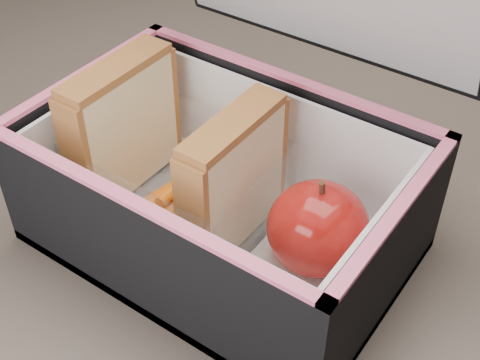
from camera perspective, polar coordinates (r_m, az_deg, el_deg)
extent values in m
cube|color=brown|center=(0.54, -0.39, -9.71)|extent=(1.20, 0.80, 0.03)
cube|color=#382D26|center=(1.26, -11.59, 0.97)|extent=(0.05, 0.05, 0.72)
cube|color=beige|center=(0.57, -10.60, 4.64)|extent=(0.01, 0.10, 0.11)
cube|color=#B0565A|center=(0.56, -9.90, 3.99)|extent=(0.01, 0.10, 0.10)
cube|color=beige|center=(0.56, -9.29, 4.04)|extent=(0.01, 0.10, 0.11)
cube|color=brown|center=(0.53, -10.65, 9.26)|extent=(0.03, 0.10, 0.01)
cube|color=beige|center=(0.51, -1.32, 0.16)|extent=(0.01, 0.10, 0.10)
cube|color=#B0565A|center=(0.51, -0.55, -0.54)|extent=(0.01, 0.09, 0.10)
cube|color=beige|center=(0.50, 0.22, -0.55)|extent=(0.01, 0.10, 0.10)
cube|color=brown|center=(0.47, -0.60, 4.78)|extent=(0.03, 0.10, 0.01)
cylinder|color=#E43F02|center=(0.58, -3.33, -0.11)|extent=(0.02, 0.08, 0.01)
cylinder|color=#E43F02|center=(0.55, -3.86, -1.13)|extent=(0.02, 0.08, 0.01)
cylinder|color=#E43F02|center=(0.55, -4.42, 0.39)|extent=(0.01, 0.08, 0.01)
cylinder|color=#E43F02|center=(0.55, -7.77, -3.25)|extent=(0.02, 0.08, 0.01)
cylinder|color=#E43F02|center=(0.54, -7.68, -2.10)|extent=(0.02, 0.08, 0.01)
cylinder|color=#E43F02|center=(0.55, -2.71, 0.65)|extent=(0.02, 0.08, 0.01)
cylinder|color=#E43F02|center=(0.57, -6.33, -0.91)|extent=(0.02, 0.08, 0.01)
cylinder|color=#E43F02|center=(0.56, -4.83, -0.03)|extent=(0.02, 0.08, 0.01)
cube|color=white|center=(0.52, 6.23, -7.23)|extent=(0.08, 0.08, 0.01)
ellipsoid|color=maroon|center=(0.49, 6.65, -4.10)|extent=(0.08, 0.08, 0.07)
cylinder|color=#442718|center=(0.46, 7.02, -0.72)|extent=(0.00, 0.01, 0.01)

